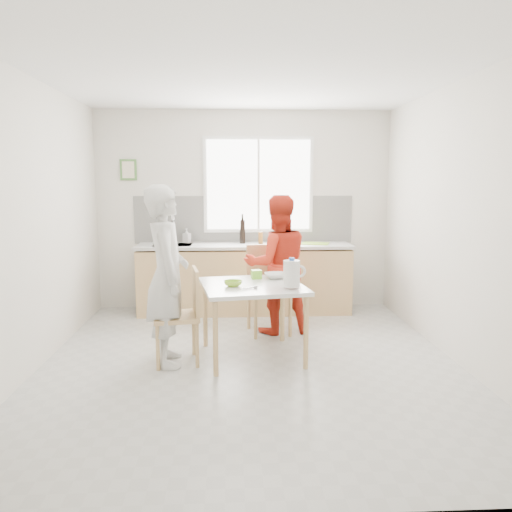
{
  "coord_description": "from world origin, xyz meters",
  "views": [
    {
      "loc": [
        -0.18,
        -4.63,
        1.74
      ],
      "look_at": [
        0.07,
        0.2,
        1.02
      ],
      "focal_mm": 35.0,
      "sensor_mm": 36.0,
      "label": 1
    }
  ],
  "objects_px": {
    "milk_jug": "(292,273)",
    "wine_bottle_a": "(243,232)",
    "bowl_green": "(233,283)",
    "dining_table": "(252,292)",
    "bowl_white": "(276,276)",
    "chair_far": "(268,285)",
    "chair_left": "(183,311)",
    "wine_bottle_b": "(242,232)",
    "person_red": "(277,265)",
    "person_white": "(167,276)"
  },
  "relations": [
    {
      "from": "milk_jug",
      "to": "wine_bottle_a",
      "type": "bearing_deg",
      "value": 92.13
    },
    {
      "from": "milk_jug",
      "to": "wine_bottle_a",
      "type": "height_order",
      "value": "wine_bottle_a"
    },
    {
      "from": "bowl_green",
      "to": "dining_table",
      "type": "bearing_deg",
      "value": 23.16
    },
    {
      "from": "dining_table",
      "to": "milk_jug",
      "type": "xyz_separation_m",
      "value": [
        0.36,
        -0.23,
        0.22
      ]
    },
    {
      "from": "bowl_green",
      "to": "bowl_white",
      "type": "distance_m",
      "value": 0.58
    },
    {
      "from": "chair_far",
      "to": "wine_bottle_a",
      "type": "relative_size",
      "value": 3.16
    },
    {
      "from": "chair_left",
      "to": "bowl_green",
      "type": "xyz_separation_m",
      "value": [
        0.48,
        0.03,
        0.26
      ]
    },
    {
      "from": "wine_bottle_a",
      "to": "wine_bottle_b",
      "type": "bearing_deg",
      "value": 96.11
    },
    {
      "from": "chair_left",
      "to": "person_red",
      "type": "height_order",
      "value": "person_red"
    },
    {
      "from": "chair_far",
      "to": "milk_jug",
      "type": "relative_size",
      "value": 3.67
    },
    {
      "from": "chair_far",
      "to": "dining_table",
      "type": "bearing_deg",
      "value": -112.95
    },
    {
      "from": "bowl_green",
      "to": "person_white",
      "type": "bearing_deg",
      "value": -175.45
    },
    {
      "from": "chair_left",
      "to": "milk_jug",
      "type": "xyz_separation_m",
      "value": [
        1.04,
        -0.12,
        0.38
      ]
    },
    {
      "from": "person_white",
      "to": "bowl_green",
      "type": "relative_size",
      "value": 9.84
    },
    {
      "from": "wine_bottle_b",
      "to": "milk_jug",
      "type": "bearing_deg",
      "value": -78.87
    },
    {
      "from": "person_white",
      "to": "wine_bottle_b",
      "type": "height_order",
      "value": "person_white"
    },
    {
      "from": "person_red",
      "to": "wine_bottle_a",
      "type": "distance_m",
      "value": 1.12
    },
    {
      "from": "bowl_green",
      "to": "wine_bottle_b",
      "type": "relative_size",
      "value": 0.58
    },
    {
      "from": "dining_table",
      "to": "chair_left",
      "type": "xyz_separation_m",
      "value": [
        -0.67,
        -0.11,
        -0.16
      ]
    },
    {
      "from": "dining_table",
      "to": "chair_far",
      "type": "bearing_deg",
      "value": 76.17
    },
    {
      "from": "bowl_white",
      "to": "milk_jug",
      "type": "height_order",
      "value": "milk_jug"
    },
    {
      "from": "chair_left",
      "to": "wine_bottle_a",
      "type": "distance_m",
      "value": 2.14
    },
    {
      "from": "bowl_green",
      "to": "chair_far",
      "type": "bearing_deg",
      "value": 67.01
    },
    {
      "from": "dining_table",
      "to": "person_white",
      "type": "distance_m",
      "value": 0.85
    },
    {
      "from": "chair_far",
      "to": "wine_bottle_b",
      "type": "relative_size",
      "value": 3.37
    },
    {
      "from": "dining_table",
      "to": "wine_bottle_a",
      "type": "bearing_deg",
      "value": 91.53
    },
    {
      "from": "bowl_green",
      "to": "wine_bottle_a",
      "type": "xyz_separation_m",
      "value": [
        0.14,
        1.93,
        0.31
      ]
    },
    {
      "from": "wine_bottle_b",
      "to": "bowl_green",
      "type": "bearing_deg",
      "value": -93.86
    },
    {
      "from": "milk_jug",
      "to": "bowl_green",
      "type": "bearing_deg",
      "value": 156.25
    },
    {
      "from": "bowl_green",
      "to": "wine_bottle_b",
      "type": "bearing_deg",
      "value": 86.14
    },
    {
      "from": "bowl_green",
      "to": "milk_jug",
      "type": "height_order",
      "value": "milk_jug"
    },
    {
      "from": "person_red",
      "to": "milk_jug",
      "type": "relative_size",
      "value": 5.79
    },
    {
      "from": "bowl_white",
      "to": "milk_jug",
      "type": "bearing_deg",
      "value": -78.27
    },
    {
      "from": "chair_left",
      "to": "chair_far",
      "type": "relative_size",
      "value": 0.91
    },
    {
      "from": "chair_left",
      "to": "person_white",
      "type": "xyz_separation_m",
      "value": [
        -0.14,
        -0.02,
        0.35
      ]
    },
    {
      "from": "bowl_white",
      "to": "wine_bottle_b",
      "type": "height_order",
      "value": "wine_bottle_b"
    },
    {
      "from": "bowl_white",
      "to": "wine_bottle_b",
      "type": "xyz_separation_m",
      "value": [
        -0.31,
        1.61,
        0.3
      ]
    },
    {
      "from": "bowl_green",
      "to": "chair_left",
      "type": "bearing_deg",
      "value": -176.82
    },
    {
      "from": "chair_far",
      "to": "wine_bottle_b",
      "type": "bearing_deg",
      "value": 95.46
    },
    {
      "from": "wine_bottle_b",
      "to": "person_white",
      "type": "bearing_deg",
      "value": -110.42
    },
    {
      "from": "dining_table",
      "to": "person_red",
      "type": "xyz_separation_m",
      "value": [
        0.32,
        0.84,
        0.13
      ]
    },
    {
      "from": "bowl_green",
      "to": "milk_jug",
      "type": "distance_m",
      "value": 0.59
    },
    {
      "from": "dining_table",
      "to": "person_red",
      "type": "bearing_deg",
      "value": 68.87
    },
    {
      "from": "chair_far",
      "to": "bowl_green",
      "type": "distance_m",
      "value": 1.06
    },
    {
      "from": "person_red",
      "to": "chair_left",
      "type": "bearing_deg",
      "value": 34.41
    },
    {
      "from": "person_red",
      "to": "wine_bottle_b",
      "type": "xyz_separation_m",
      "value": [
        -0.38,
        1.07,
        0.27
      ]
    },
    {
      "from": "chair_left",
      "to": "dining_table",
      "type": "bearing_deg",
      "value": 90.0
    },
    {
      "from": "bowl_green",
      "to": "bowl_white",
      "type": "xyz_separation_m",
      "value": [
        0.45,
        0.38,
        0.0
      ]
    },
    {
      "from": "chair_left",
      "to": "bowl_white",
      "type": "relative_size",
      "value": 4.02
    },
    {
      "from": "bowl_white",
      "to": "wine_bottle_a",
      "type": "distance_m",
      "value": 1.62
    }
  ]
}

